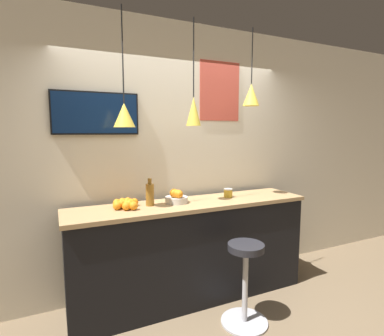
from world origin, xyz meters
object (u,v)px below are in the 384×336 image
at_px(fruit_bowl, 177,197).
at_px(mounted_tv, 96,113).
at_px(bar_stool, 245,275).
at_px(juice_bottle, 150,194).
at_px(spread_jar, 228,193).

relative_size(fruit_bowl, mounted_tv, 0.28).
xyz_separation_m(bar_stool, juice_bottle, (-0.68, 0.63, 0.68)).
xyz_separation_m(fruit_bowl, mounted_tv, (-0.70, 0.31, 0.83)).
relative_size(bar_stool, spread_jar, 7.95).
height_order(fruit_bowl, mounted_tv, mounted_tv).
bearing_deg(juice_bottle, fruit_bowl, -3.67).
height_order(juice_bottle, spread_jar, juice_bottle).
bearing_deg(bar_stool, mounted_tv, 140.57).
xyz_separation_m(bar_stool, spread_jar, (0.20, 0.63, 0.62)).
height_order(fruit_bowl, juice_bottle, juice_bottle).
bearing_deg(fruit_bowl, juice_bottle, 176.33).
bearing_deg(juice_bottle, bar_stool, -42.67).
bearing_deg(fruit_bowl, spread_jar, 1.63).
bearing_deg(spread_jar, mounted_tv, 167.65).
bearing_deg(mounted_tv, spread_jar, -12.35).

